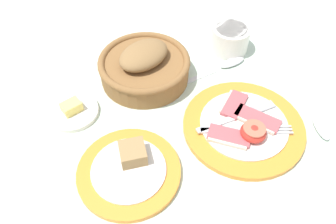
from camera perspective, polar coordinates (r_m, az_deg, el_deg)
The scene contains 8 objects.
ground_plane at distance 0.69m, azimuth 7.51°, elevation -2.91°, with size 3.00×3.00×0.00m, color #B7CCB7.
breakfast_plate at distance 0.70m, azimuth 13.06°, elevation -2.36°, with size 0.25×0.25×0.04m.
bread_plate at distance 0.62m, azimuth -6.72°, elevation -9.92°, with size 0.19×0.19×0.05m.
sugar_cup at distance 0.86m, azimuth 10.73°, elevation 12.50°, with size 0.10×0.10×0.07m.
bread_basket at distance 0.77m, azimuth -4.13°, elevation 8.03°, with size 0.21×0.21×0.09m.
butter_dish at distance 0.74m, azimuth -16.24°, elevation 0.20°, with size 0.11×0.11×0.03m.
teaspoon_by_saucer at distance 0.82m, azimuth 9.58°, elevation 7.88°, with size 0.19×0.03×0.01m.
teaspoon_near_cup at distance 0.74m, azimuth 25.83°, elevation -4.01°, with size 0.09×0.19×0.01m.
Camera 1 is at (-0.27, -0.33, 0.54)m, focal length 35.00 mm.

